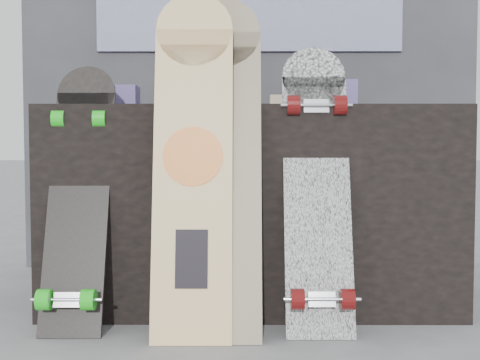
{
  "coord_description": "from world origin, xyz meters",
  "views": [
    {
      "loc": [
        -0.04,
        -1.95,
        0.64
      ],
      "look_at": [
        -0.04,
        0.2,
        0.53
      ],
      "focal_mm": 45.0,
      "sensor_mm": 36.0,
      "label": 1
    }
  ],
  "objects_px": {
    "longboard_geisha": "(193,152)",
    "longboard_cascadia": "(317,181)",
    "longboard_celtic": "(224,151)",
    "skateboard_dark": "(79,190)",
    "vendor_table": "(251,207)"
  },
  "relations": [
    {
      "from": "longboard_geisha",
      "to": "longboard_celtic",
      "type": "xyz_separation_m",
      "value": [
        0.1,
        0.04,
        0.0
      ]
    },
    {
      "from": "vendor_table",
      "to": "skateboard_dark",
      "type": "height_order",
      "value": "skateboard_dark"
    },
    {
      "from": "skateboard_dark",
      "to": "vendor_table",
      "type": "bearing_deg",
      "value": 26.51
    },
    {
      "from": "longboard_geisha",
      "to": "longboard_cascadia",
      "type": "bearing_deg",
      "value": 9.99
    },
    {
      "from": "vendor_table",
      "to": "longboard_cascadia",
      "type": "xyz_separation_m",
      "value": [
        0.23,
        -0.33,
        0.13
      ]
    },
    {
      "from": "longboard_geisha",
      "to": "skateboard_dark",
      "type": "height_order",
      "value": "longboard_geisha"
    },
    {
      "from": "longboard_celtic",
      "to": "skateboard_dark",
      "type": "distance_m",
      "value": 0.54
    },
    {
      "from": "vendor_table",
      "to": "longboard_geisha",
      "type": "xyz_separation_m",
      "value": [
        -0.2,
        -0.4,
        0.23
      ]
    },
    {
      "from": "longboard_geisha",
      "to": "longboard_celtic",
      "type": "bearing_deg",
      "value": 19.85
    },
    {
      "from": "longboard_cascadia",
      "to": "longboard_celtic",
      "type": "bearing_deg",
      "value": -173.26
    },
    {
      "from": "longboard_celtic",
      "to": "skateboard_dark",
      "type": "relative_size",
      "value": 1.24
    },
    {
      "from": "longboard_geisha",
      "to": "longboard_celtic",
      "type": "height_order",
      "value": "longboard_geisha"
    },
    {
      "from": "longboard_celtic",
      "to": "longboard_cascadia",
      "type": "distance_m",
      "value": 0.35
    },
    {
      "from": "longboard_celtic",
      "to": "longboard_cascadia",
      "type": "height_order",
      "value": "longboard_celtic"
    },
    {
      "from": "longboard_geisha",
      "to": "skateboard_dark",
      "type": "bearing_deg",
      "value": 167.27
    }
  ]
}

